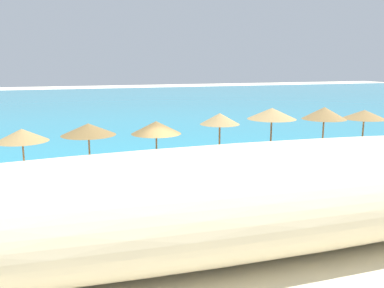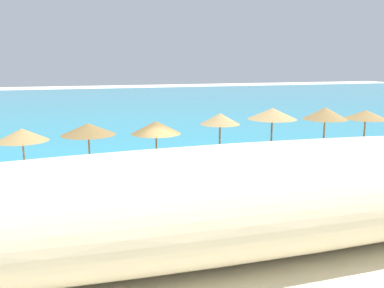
{
  "view_description": "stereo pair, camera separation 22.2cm",
  "coord_description": "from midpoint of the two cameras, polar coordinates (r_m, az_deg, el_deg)",
  "views": [
    {
      "loc": [
        -5.07,
        -17.18,
        5.28
      ],
      "look_at": [
        1.38,
        1.98,
        1.26
      ],
      "focal_mm": 38.46,
      "sensor_mm": 36.0,
      "label": 1
    },
    {
      "loc": [
        -4.86,
        -17.25,
        5.28
      ],
      "look_at": [
        1.38,
        1.98,
        1.26
      ],
      "focal_mm": 38.46,
      "sensor_mm": 36.0,
      "label": 2
    }
  ],
  "objects": [
    {
      "name": "beach_umbrella_2",
      "position": [
        19.64,
        -22.21,
        1.18
      ],
      "size": [
        2.29,
        2.29,
        2.42
      ],
      "color": "brown",
      "rests_on": "ground_plane"
    },
    {
      "name": "dune_ridge",
      "position": [
        12.03,
        9.76,
        -7.17
      ],
      "size": [
        36.7,
        5.46,
        3.03
      ],
      "primitive_type": "ellipsoid",
      "rotation": [
        0.0,
        0.0,
        -0.02
      ],
      "color": "beige",
      "rests_on": "ground_plane"
    },
    {
      "name": "beach_umbrella_8",
      "position": [
        26.04,
        23.18,
        3.75
      ],
      "size": [
        2.48,
        2.48,
        2.56
      ],
      "color": "brown",
      "rests_on": "ground_plane"
    },
    {
      "name": "beach_umbrella_5",
      "position": [
        21.26,
        4.2,
        3.49
      ],
      "size": [
        2.07,
        2.07,
        2.72
      ],
      "color": "brown",
      "rests_on": "ground_plane"
    },
    {
      "name": "beach_umbrella_6",
      "position": [
        22.44,
        11.35,
        4.14
      ],
      "size": [
        2.63,
        2.63,
        2.89
      ],
      "color": "brown",
      "rests_on": "ground_plane"
    },
    {
      "name": "lounge_chair_2",
      "position": [
        24.91,
        23.72,
        -0.86
      ],
      "size": [
        1.69,
        1.42,
        1.2
      ],
      "rotation": [
        0.0,
        0.0,
        1.0
      ],
      "color": "yellow",
      "rests_on": "ground_plane"
    },
    {
      "name": "beach_umbrella_4",
      "position": [
        19.78,
        -4.69,
        2.3
      ],
      "size": [
        2.41,
        2.41,
        2.52
      ],
      "color": "brown",
      "rests_on": "ground_plane"
    },
    {
      "name": "beach_umbrella_7",
      "position": [
        23.99,
        18.24,
        4.06
      ],
      "size": [
        2.44,
        2.44,
        2.85
      ],
      "color": "brown",
      "rests_on": "ground_plane"
    },
    {
      "name": "lounge_chair_0",
      "position": [
        21.92,
        12.25,
        -1.69
      ],
      "size": [
        1.48,
        1.05,
        1.02
      ],
      "rotation": [
        0.0,
        0.0,
        1.91
      ],
      "color": "yellow",
      "rests_on": "ground_plane"
    },
    {
      "name": "sea_water",
      "position": [
        55.28,
        -12.8,
        5.5
      ],
      "size": [
        160.0,
        63.82,
        0.01
      ],
      "primitive_type": "cube",
      "color": "teal",
      "rests_on": "ground_plane"
    },
    {
      "name": "beach_umbrella_3",
      "position": [
        19.29,
        -13.88,
        2.01
      ],
      "size": [
        2.48,
        2.48,
        2.57
      ],
      "color": "brown",
      "rests_on": "ground_plane"
    },
    {
      "name": "ground_plane",
      "position": [
        18.68,
        -1.82,
        -5.17
      ],
      "size": [
        160.0,
        160.0,
        0.0
      ],
      "primitive_type": "plane",
      "color": "beige"
    }
  ]
}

